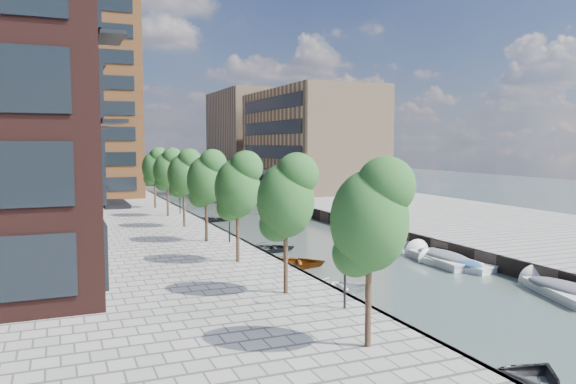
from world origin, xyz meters
TOP-DOWN VIEW (x-y plane):
  - water at (0.00, 40.00)m, footprint 300.00×300.00m
  - quay_right at (16.00, 40.00)m, footprint 20.00×140.00m
  - quay_wall_left at (-6.10, 40.00)m, footprint 0.25×140.00m
  - quay_wall_right at (6.10, 40.00)m, footprint 0.25×140.00m
  - far_closure at (0.00, 100.00)m, footprint 80.00×40.00m
  - apartment_block at (-20.00, 30.00)m, footprint 8.00×38.00m
  - tower at (-17.00, 65.00)m, footprint 18.00×18.00m
  - tan_block_near at (16.00, 62.00)m, footprint 12.00×25.00m
  - tan_block_far at (16.00, 88.00)m, footprint 12.00×20.00m
  - bridge at (0.00, 72.00)m, footprint 13.00×6.00m
  - tree_0 at (-8.50, 4.00)m, footprint 2.50×2.50m
  - tree_1 at (-8.50, 11.00)m, footprint 2.50×2.50m
  - tree_2 at (-8.50, 18.00)m, footprint 2.50×2.50m
  - tree_3 at (-8.50, 25.00)m, footprint 2.50×2.50m
  - tree_4 at (-8.50, 32.00)m, footprint 2.50×2.50m
  - tree_5 at (-8.50, 39.00)m, footprint 2.50×2.50m
  - tree_6 at (-8.50, 46.00)m, footprint 2.50×2.50m
  - lamp_0 at (-7.20, 8.00)m, footprint 0.24×0.24m
  - lamp_1 at (-7.20, 24.00)m, footprint 0.24×0.24m
  - lamp_2 at (-7.20, 40.00)m, footprint 0.24×0.24m
  - sloop_1 at (-4.34, 24.93)m, footprint 4.64×3.66m
  - sloop_2 at (-4.81, 19.78)m, footprint 5.53×4.66m
  - sloop_3 at (-5.03, 13.55)m, footprint 5.02×4.03m
  - sloop_4 at (-4.21, 41.25)m, footprint 4.85×4.23m
  - motorboat_1 at (5.37, 8.91)m, footprint 3.31×5.66m
  - motorboat_2 at (4.97, 25.04)m, footprint 2.99×4.81m
  - motorboat_3 at (4.53, 15.98)m, footprint 2.74×4.87m
  - motorboat_4 at (4.63, 17.55)m, footprint 2.36×5.83m
  - car at (11.12, 57.52)m, footprint 2.31×3.86m

SIDE VIEW (x-z plane):
  - water at x=0.00m, z-range 0.00..0.00m
  - sloop_1 at x=-4.34m, z-range -0.44..0.44m
  - sloop_2 at x=-4.81m, z-range -0.49..0.49m
  - sloop_3 at x=-5.03m, z-range -0.46..0.46m
  - sloop_4 at x=-4.21m, z-range -0.42..0.42m
  - motorboat_2 at x=4.97m, z-range -0.67..0.85m
  - motorboat_3 at x=4.53m, z-range -0.58..0.96m
  - motorboat_1 at x=5.37m, z-range -0.68..1.11m
  - motorboat_4 at x=4.63m, z-range -0.72..1.18m
  - quay_right at x=16.00m, z-range 0.00..1.00m
  - quay_wall_left at x=-6.10m, z-range 0.00..1.00m
  - quay_wall_right at x=6.10m, z-range 0.00..1.00m
  - far_closure at x=0.00m, z-range 0.00..1.00m
  - bridge at x=0.00m, z-range 0.74..2.04m
  - car at x=11.12m, z-range 1.00..2.23m
  - lamp_0 at x=-7.20m, z-range 1.45..5.57m
  - lamp_1 at x=-7.20m, z-range 1.45..5.57m
  - lamp_2 at x=-7.20m, z-range 1.45..5.57m
  - tree_0 at x=-8.50m, z-range 2.33..8.28m
  - tree_1 at x=-8.50m, z-range 2.33..8.28m
  - tree_2 at x=-8.50m, z-range 2.33..8.28m
  - tree_3 at x=-8.50m, z-range 2.33..8.28m
  - tree_4 at x=-8.50m, z-range 2.33..8.28m
  - tree_5 at x=-8.50m, z-range 2.33..8.28m
  - tree_6 at x=-8.50m, z-range 2.33..8.28m
  - apartment_block at x=-20.00m, z-range 1.00..15.00m
  - tan_block_near at x=16.00m, z-range 1.00..15.00m
  - tan_block_far at x=16.00m, z-range 1.00..17.00m
  - tower at x=-17.00m, z-range 1.00..31.00m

